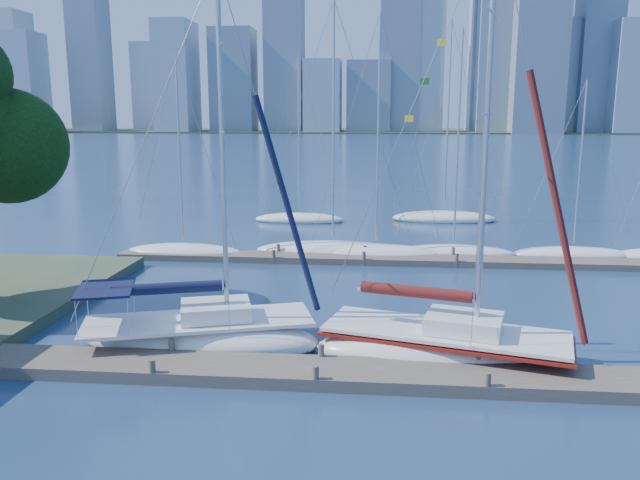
# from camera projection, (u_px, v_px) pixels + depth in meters

# --- Properties ---
(ground) EXTENTS (700.00, 700.00, 0.00)m
(ground) POSITION_uv_depth(u_px,v_px,m) (319.00, 379.00, 19.46)
(ground) COLOR navy
(ground) RESTS_ON ground
(near_dock) EXTENTS (26.00, 2.00, 0.40)m
(near_dock) POSITION_uv_depth(u_px,v_px,m) (319.00, 373.00, 19.42)
(near_dock) COLOR #4E4439
(near_dock) RESTS_ON ground
(far_dock) EXTENTS (30.00, 1.80, 0.36)m
(far_dock) POSITION_uv_depth(u_px,v_px,m) (382.00, 259.00, 34.86)
(far_dock) COLOR #4E4439
(far_dock) RESTS_ON ground
(far_shore) EXTENTS (800.00, 100.00, 1.50)m
(far_shore) POSITION_uv_depth(u_px,v_px,m) (377.00, 131.00, 331.84)
(far_shore) COLOR #38472D
(far_shore) RESTS_ON ground
(sailboat_navy) EXTENTS (9.01, 5.20, 13.52)m
(sailboat_navy) POSITION_uv_depth(u_px,v_px,m) (199.00, 318.00, 22.02)
(sailboat_navy) COLOR white
(sailboat_navy) RESTS_ON ground
(sailboat_maroon) EXTENTS (9.11, 5.00, 14.53)m
(sailboat_maroon) POSITION_uv_depth(u_px,v_px,m) (446.00, 327.00, 20.91)
(sailboat_maroon) COLOR white
(sailboat_maroon) RESTS_ON ground
(bg_boat_0) EXTENTS (7.32, 4.25, 11.82)m
(bg_boat_0) POSITION_uv_depth(u_px,v_px,m) (184.00, 252.00, 36.46)
(bg_boat_0) COLOR white
(bg_boat_0) RESTS_ON ground
(bg_boat_1) EXTENTS (9.32, 3.30, 14.72)m
(bg_boat_1) POSITION_uv_depth(u_px,v_px,m) (333.00, 250.00, 36.73)
(bg_boat_1) COLOR white
(bg_boat_1) RESTS_ON ground
(bg_boat_2) EXTENTS (7.60, 3.04, 13.93)m
(bg_boat_2) POSITION_uv_depth(u_px,v_px,m) (376.00, 253.00, 36.11)
(bg_boat_2) COLOR white
(bg_boat_2) RESTS_ON ground
(bg_boat_3) EXTENTS (7.38, 3.65, 13.11)m
(bg_boat_3) POSITION_uv_depth(u_px,v_px,m) (453.00, 252.00, 36.43)
(bg_boat_3) COLOR white
(bg_boat_3) RESTS_ON ground
(bg_boat_4) EXTENTS (6.85, 2.43, 10.32)m
(bg_boat_4) POSITION_uv_depth(u_px,v_px,m) (573.00, 254.00, 35.98)
(bg_boat_4) COLOR white
(bg_boat_4) RESTS_ON ground
(bg_boat_6) EXTENTS (7.14, 3.04, 12.67)m
(bg_boat_6) POSITION_uv_depth(u_px,v_px,m) (299.00, 219.00, 48.28)
(bg_boat_6) COLOR white
(bg_boat_6) RESTS_ON ground
(bg_boat_7) EXTENTS (7.99, 2.44, 15.41)m
(bg_boat_7) POSITION_uv_depth(u_px,v_px,m) (444.00, 217.00, 48.54)
(bg_boat_7) COLOR white
(bg_boat_7) RESTS_ON ground
(skyline) EXTENTS (501.85, 51.31, 120.48)m
(skyline) POSITION_uv_depth(u_px,v_px,m) (418.00, 53.00, 293.87)
(skyline) COLOR #7F94A4
(skyline) RESTS_ON ground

